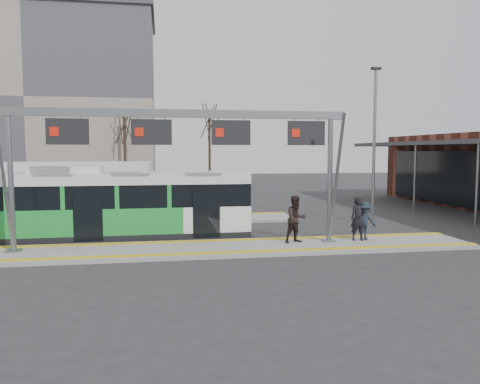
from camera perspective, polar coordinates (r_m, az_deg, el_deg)
The scene contains 15 objects.
ground at distance 18.01m, azimuth -5.70°, elevation -7.18°, with size 120.00×120.00×0.00m, color #2D2D30.
platform_main at distance 17.99m, azimuth -5.70°, elevation -6.95°, with size 22.00×3.00×0.15m, color gray.
platform_second at distance 26.00m, azimuth -15.72°, elevation -3.41°, with size 20.00×3.00×0.15m, color gray.
tactile_main at distance 17.97m, azimuth -5.71°, elevation -6.68°, with size 22.00×2.65×0.02m.
tactile_second at distance 27.12m, azimuth -15.46°, elevation -2.88°, with size 20.00×0.35×0.02m.
gantry at distance 17.85m, azimuth -7.00°, elevation 6.60°, with size 13.00×1.68×5.20m.
apartment_block at distance 55.36m, azimuth -23.23°, elevation 10.22°, with size 24.50×12.50×18.40m.
hero_bus at distance 20.93m, azimuth -15.09°, elevation -1.59°, with size 11.56×2.54×3.17m.
bg_bus_green at distance 29.95m, azimuth -23.11°, elevation 0.33°, with size 12.76×3.31×3.16m.
passenger_a at distance 19.70m, azimuth 14.23°, elevation -3.17°, with size 0.65×0.43×1.79m, color black.
passenger_b at distance 18.79m, azimuth 6.87°, elevation -3.30°, with size 0.91×0.71×1.88m, color black.
passenger_c at distance 19.90m, azimuth 14.95°, elevation -3.44°, with size 1.01×0.58×1.56m, color #1D2835.
tree_left at distance 46.64m, azimuth -13.89°, elevation 7.67°, with size 1.40×1.40×8.02m.
tree_mid at distance 51.22m, azimuth -3.75°, elevation 8.57°, with size 1.40×1.40×9.21m.
lamp_east at distance 25.38m, azimuth 16.05°, elevation 5.92°, with size 0.50×0.25×8.08m.
Camera 1 is at (-1.12, -17.57, 3.79)m, focal length 35.00 mm.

